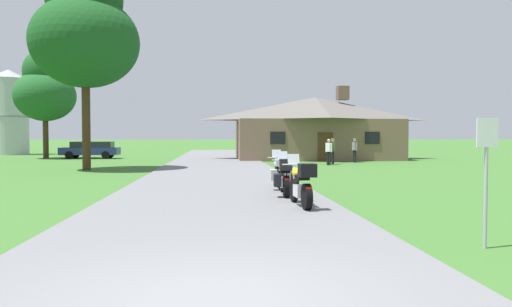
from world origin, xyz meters
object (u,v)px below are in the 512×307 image
motorcycle_yellow_nearest_to_camera (301,185)px  tree_left_near (85,30)px  bystander_olive_shirt_by_tree (333,150)px  metal_signpost_roadside (486,166)px  metal_silo_distant (9,112)px  motorcycle_silver_second_in_row (285,177)px  bystander_gray_shirt_near_lodge (355,149)px  tree_left_far (45,89)px  parked_navy_suv_far_left (91,149)px  motorcycle_silver_farthest_in_row (280,173)px  bystander_white_shirt_beside_signpost (329,151)px

motorcycle_yellow_nearest_to_camera → tree_left_near: bearing=118.4°
tree_left_near → bystander_olive_shirt_by_tree: bearing=16.4°
motorcycle_yellow_nearest_to_camera → metal_signpost_roadside: (2.25, -4.52, 0.73)m
metal_signpost_roadside → metal_silo_distant: (-25.02, 42.69, 2.88)m
bystander_olive_shirt_by_tree → motorcycle_silver_second_in_row: bearing=-172.0°
bystander_gray_shirt_near_lodge → metal_signpost_roadside: bearing=-26.9°
tree_left_far → parked_navy_suv_far_left: 6.24m
metal_signpost_roadside → tree_left_near: 23.34m
bystander_olive_shirt_by_tree → tree_left_near: bearing=132.5°
tree_left_near → motorcycle_silver_farthest_in_row: bearing=-49.4°
bystander_white_shirt_beside_signpost → tree_left_near: size_ratio=0.15×
bystander_white_shirt_beside_signpost → tree_left_near: 15.98m
tree_left_near → metal_silo_distant: (-13.60, 23.31, -3.33)m
motorcycle_yellow_nearest_to_camera → parked_navy_suv_far_left: bearing=110.1°
motorcycle_yellow_nearest_to_camera → motorcycle_silver_second_in_row: same height
bystander_gray_shirt_near_lodge → tree_left_far: size_ratio=0.19×
tree_left_near → parked_navy_suv_far_left: bearing=103.3°
motorcycle_yellow_nearest_to_camera → tree_left_far: 33.77m
metal_silo_distant → bystander_gray_shirt_near_lodge: bearing=-29.3°
motorcycle_yellow_nearest_to_camera → motorcycle_silver_farthest_in_row: 4.17m
bystander_white_shirt_beside_signpost → tree_left_near: tree_left_near is taller
metal_silo_distant → motorcycle_yellow_nearest_to_camera: bearing=-59.2°
tree_left_far → parked_navy_suv_far_left: tree_left_far is taller
motorcycle_yellow_nearest_to_camera → bystander_gray_shirt_near_lodge: bearing=67.2°
motorcycle_yellow_nearest_to_camera → parked_navy_suv_far_left: (-12.43, 28.68, 0.16)m
metal_signpost_roadside → tree_left_far: bearing=118.7°
motorcycle_yellow_nearest_to_camera → metal_silo_distant: bearing=117.5°
tree_left_near → tree_left_far: 16.07m
metal_silo_distant → parked_navy_suv_far_left: size_ratio=1.84×
bystander_olive_shirt_by_tree → motorcycle_yellow_nearest_to_camera: bearing=-169.7°
motorcycle_silver_farthest_in_row → tree_left_far: 30.24m
bystander_olive_shirt_by_tree → metal_signpost_roadside: (-3.18, -23.67, 0.40)m
bystander_olive_shirt_by_tree → metal_silo_distant: metal_silo_distant is taller
metal_signpost_roadside → bystander_olive_shirt_by_tree: bearing=82.3°
motorcycle_silver_second_in_row → motorcycle_silver_farthest_in_row: size_ratio=1.00×
motorcycle_yellow_nearest_to_camera → metal_signpost_roadside: size_ratio=0.97×
metal_signpost_roadside → parked_navy_suv_far_left: (-14.68, 33.20, -0.57)m
bystander_white_shirt_beside_signpost → tree_left_near: bearing=71.0°
bystander_white_shirt_beside_signpost → bystander_olive_shirt_by_tree: (0.48, 0.89, 0.02)m
metal_silo_distant → motorcycle_silver_farthest_in_row: bearing=-56.2°
motorcycle_yellow_nearest_to_camera → bystander_olive_shirt_by_tree: bystander_olive_shirt_by_tree is taller
bystander_white_shirt_beside_signpost → tree_left_far: (-21.15, 10.93, 4.80)m
motorcycle_silver_second_in_row → bystander_olive_shirt_by_tree: bearing=75.0°
motorcycle_silver_farthest_in_row → bystander_gray_shirt_near_lodge: bystander_gray_shirt_near_lodge is taller
bystander_gray_shirt_near_lodge → bystander_olive_shirt_by_tree: same height
bystander_olive_shirt_by_tree → parked_navy_suv_far_left: (-17.87, 9.53, -0.17)m
tree_left_far → parked_navy_suv_far_left: bearing=-7.9°
motorcycle_yellow_nearest_to_camera → tree_left_near: tree_left_near is taller
bystander_gray_shirt_near_lodge → bystander_white_shirt_beside_signpost: 3.84m
bystander_white_shirt_beside_signpost → tree_left_near: (-14.13, -3.40, 6.64)m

